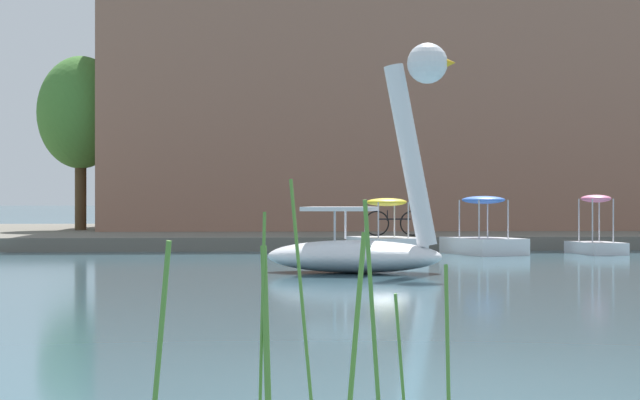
% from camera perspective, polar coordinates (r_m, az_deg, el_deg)
% --- Properties ---
extents(ground_plane, '(562.89, 562.89, 0.00)m').
position_cam_1_polar(ground_plane, '(8.33, 5.22, -9.56)').
color(ground_plane, '#385966').
extents(shore_bank_far, '(110.40, 18.66, 0.37)m').
position_cam_1_polar(shore_bank_far, '(40.33, -2.16, -1.70)').
color(shore_bank_far, '#6B665B').
rests_on(shore_bank_far, ground_plane).
extents(swan_boat, '(3.74, 2.40, 4.34)m').
position_cam_1_polar(swan_boat, '(21.92, 2.41, -1.07)').
color(swan_boat, white).
rests_on(swan_boat, ground_plane).
extents(pedal_boat_pink, '(1.19, 1.96, 1.52)m').
position_cam_1_polar(pedal_boat_pink, '(30.53, 13.45, -1.80)').
color(pedal_boat_pink, white).
rests_on(pedal_boat_pink, ground_plane).
extents(pedal_boat_blue, '(1.97, 2.61, 1.49)m').
position_cam_1_polar(pedal_boat_blue, '(29.84, 8.06, -1.86)').
color(pedal_boat_blue, white).
rests_on(pedal_boat_blue, ground_plane).
extents(pedal_boat_yellow, '(1.86, 2.43, 1.43)m').
position_cam_1_polar(pedal_boat_yellow, '(28.94, 3.30, -1.97)').
color(pedal_boat_yellow, white).
rests_on(pedal_boat_yellow, ground_plane).
extents(tree_sapling_by_fence, '(3.91, 4.35, 5.85)m').
position_cam_1_polar(tree_sapling_by_fence, '(39.74, -11.72, 4.21)').
color(tree_sapling_by_fence, '#4C3823').
rests_on(tree_sapling_by_fence, shore_bank_far).
extents(bicycle_parked, '(1.72, 0.05, 0.72)m').
position_cam_1_polar(bicycle_parked, '(32.47, 3.69, -1.14)').
color(bicycle_parked, black).
rests_on(bicycle_parked, shore_bank_far).
extents(apartment_block, '(23.91, 11.90, 10.40)m').
position_cam_1_polar(apartment_block, '(43.56, 5.82, 5.52)').
color(apartment_block, '#996B56').
rests_on(apartment_block, shore_bank_far).
extents(reed_clump_foreground, '(1.71, 0.90, 1.51)m').
position_cam_1_polar(reed_clump_foreground, '(6.62, -0.74, -6.74)').
color(reed_clump_foreground, '#568E38').
rests_on(reed_clump_foreground, ground_plane).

